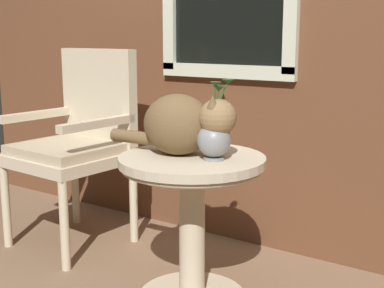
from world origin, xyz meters
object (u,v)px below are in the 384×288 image
pewter_vase_with_ivy (214,135)px  wicker_side_table (192,203)px  wicker_chair (79,137)px  cat (182,124)px

pewter_vase_with_ivy → wicker_side_table: bearing=177.5°
wicker_chair → pewter_vase_with_ivy: bearing=-13.6°
wicker_chair → cat: bearing=-15.8°
wicker_side_table → pewter_vase_with_ivy: (0.11, -0.00, 0.29)m
wicker_side_table → cat: size_ratio=1.06×
wicker_side_table → pewter_vase_with_ivy: bearing=-2.5°
cat → pewter_vase_with_ivy: pewter_vase_with_ivy is taller
cat → wicker_side_table: bearing=2.9°
wicker_chair → wicker_side_table: bearing=-14.9°
wicker_side_table → cat: (-0.05, -0.00, 0.32)m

